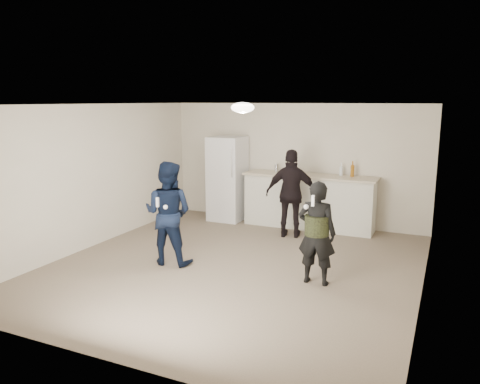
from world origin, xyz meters
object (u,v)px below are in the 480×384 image
at_px(man, 168,213).
at_px(spectator, 292,194).
at_px(counter, 309,202).
at_px(woman, 317,233).
at_px(fridge, 227,179).
at_px(shaker, 277,168).

distance_m(man, spectator, 2.56).
xyz_separation_m(counter, woman, (0.93, -2.83, 0.21)).
bearing_deg(man, fridge, -89.67).
distance_m(fridge, spectator, 1.82).
height_order(fridge, spectator, fridge).
distance_m(shaker, spectator, 1.11).
xyz_separation_m(fridge, spectator, (1.68, -0.69, -0.07)).
bearing_deg(man, woman, 176.45).
relative_size(man, woman, 1.11).
relative_size(shaker, woman, 0.11).
xyz_separation_m(shaker, woman, (1.66, -2.92, -0.44)).
bearing_deg(spectator, counter, -110.53).
bearing_deg(spectator, man, 47.40).
bearing_deg(shaker, spectator, -54.26).
bearing_deg(man, counter, -122.62).
xyz_separation_m(counter, spectator, (-0.12, -0.76, 0.31)).
bearing_deg(counter, shaker, 172.76).
height_order(fridge, woman, fridge).
height_order(man, spectator, spectator).
relative_size(fridge, man, 1.10).
bearing_deg(fridge, shaker, 8.76).
height_order(counter, shaker, shaker).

